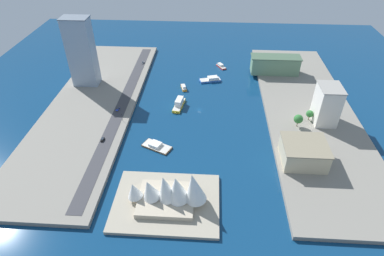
% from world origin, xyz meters
% --- Properties ---
extents(ground_plane, '(440.00, 440.00, 0.00)m').
position_xyz_m(ground_plane, '(0.00, 0.00, 0.00)').
color(ground_plane, navy).
extents(quay_west, '(70.00, 240.00, 2.97)m').
position_xyz_m(quay_west, '(-88.44, 0.00, 1.48)').
color(quay_west, gray).
rests_on(quay_west, ground_plane).
extents(quay_east, '(70.00, 240.00, 2.97)m').
position_xyz_m(quay_east, '(88.44, 0.00, 1.48)').
color(quay_east, gray).
rests_on(quay_east, ground_plane).
extents(peninsula_point, '(60.52, 45.73, 2.00)m').
position_xyz_m(peninsula_point, '(14.51, 99.87, 1.00)').
color(peninsula_point, '#A89E89').
rests_on(peninsula_point, ground_plane).
extents(road_strip, '(9.28, 228.00, 0.15)m').
position_xyz_m(road_strip, '(63.54, 0.00, 3.04)').
color(road_strip, '#38383D').
rests_on(road_strip, quay_east).
extents(tugboat_red, '(10.46, 13.71, 3.29)m').
position_xyz_m(tugboat_red, '(-18.47, -80.43, 1.27)').
color(tugboat_red, red).
rests_on(tugboat_red, ground_plane).
extents(catamaran_blue, '(21.36, 12.47, 4.18)m').
position_xyz_m(catamaran_blue, '(-8.71, -50.22, 1.61)').
color(catamaran_blue, blue).
rests_on(catamaran_blue, ground_plane).
extents(ferry_yellow_fast, '(9.47, 23.30, 6.71)m').
position_xyz_m(ferry_yellow_fast, '(17.06, -3.94, 2.63)').
color(ferry_yellow_fast, yellow).
rests_on(ferry_yellow_fast, ground_plane).
extents(barge_flat_brown, '(22.38, 17.00, 3.25)m').
position_xyz_m(barge_flat_brown, '(27.84, 50.04, 1.12)').
color(barge_flat_brown, brown).
rests_on(barge_flat_brown, ground_plane).
extents(water_taxi_orange, '(6.63, 13.40, 3.97)m').
position_xyz_m(water_taxi_orange, '(15.64, -33.83, 1.38)').
color(water_taxi_orange, orange).
rests_on(water_taxi_orange, ground_plane).
extents(hotel_broad_white, '(16.18, 20.97, 29.52)m').
position_xyz_m(hotel_broad_white, '(-94.93, 14.30, 17.76)').
color(hotel_broad_white, silver).
rests_on(hotel_broad_white, quay_west).
extents(tower_tall_glass, '(22.64, 14.86, 59.97)m').
position_xyz_m(tower_tall_glass, '(103.65, -33.38, 32.98)').
color(tower_tall_glass, '#8C9EB2').
rests_on(tower_tall_glass, quay_east).
extents(terminal_long_green, '(46.48, 15.73, 16.66)m').
position_xyz_m(terminal_long_green, '(-69.26, -65.58, 11.33)').
color(terminal_long_green, slate).
rests_on(terminal_long_green, quay_west).
extents(office_block_beige, '(28.31, 26.42, 13.86)m').
position_xyz_m(office_block_beige, '(-69.72, 61.06, 9.93)').
color(office_block_beige, '#C6B793').
rests_on(office_block_beige, quay_west).
extents(sedan_silver, '(2.00, 4.49, 1.48)m').
position_xyz_m(sedan_silver, '(61.20, -78.14, 3.85)').
color(sedan_silver, black).
rests_on(sedan_silver, road_strip).
extents(suv_black, '(1.91, 4.59, 1.46)m').
position_xyz_m(suv_black, '(66.29, 48.48, 3.84)').
color(suv_black, black).
rests_on(suv_black, road_strip).
extents(hatchback_blue, '(2.17, 4.57, 1.51)m').
position_xyz_m(hatchback_blue, '(65.34, 9.10, 3.86)').
color(hatchback_blue, black).
rests_on(hatchback_blue, road_strip).
extents(traffic_light_waterfront, '(0.36, 0.36, 6.50)m').
position_xyz_m(traffic_light_waterfront, '(57.86, 23.95, 7.31)').
color(traffic_light_waterfront, black).
rests_on(traffic_light_waterfront, quay_east).
extents(opera_landmark, '(45.90, 26.70, 22.91)m').
position_xyz_m(opera_landmark, '(11.37, 99.87, 10.83)').
color(opera_landmark, '#BCAD93').
rests_on(opera_landmark, peninsula_point).
extents(park_tree_cluster, '(16.67, 15.34, 9.99)m').
position_xyz_m(park_tree_cluster, '(-77.81, 19.49, 9.19)').
color(park_tree_cluster, brown).
rests_on(park_tree_cluster, quay_west).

